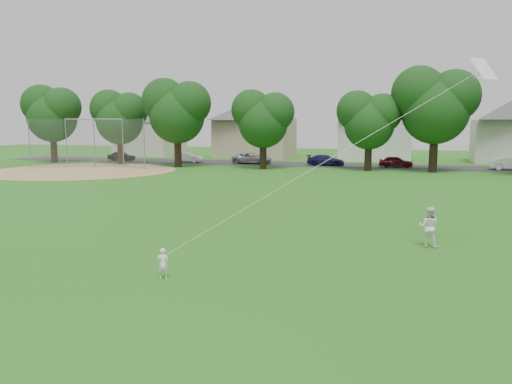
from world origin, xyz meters
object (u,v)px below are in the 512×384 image
(toddler, at_px, (163,264))
(kite, at_px, (335,156))
(older_boy, at_px, (429,227))
(baseball_backstop, at_px, (93,143))

(toddler, distance_m, kite, 6.08)
(older_boy, bearing_deg, kite, 56.66)
(toddler, bearing_deg, kite, -165.65)
(toddler, relative_size, baseball_backstop, 0.08)
(kite, xyz_separation_m, baseball_backstop, (-29.14, 28.67, -0.95))
(toddler, xyz_separation_m, baseball_backstop, (-24.73, 31.59, 2.04))
(toddler, xyz_separation_m, kite, (4.41, 2.92, 2.99))
(toddler, height_order, baseball_backstop, baseball_backstop)
(kite, bearing_deg, toddler, -146.51)
(older_boy, relative_size, kite, 0.12)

